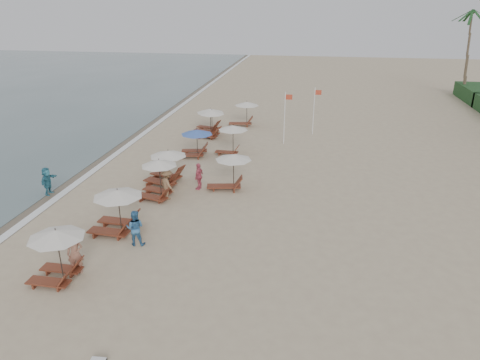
% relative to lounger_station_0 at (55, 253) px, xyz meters
% --- Properties ---
extents(ground, '(160.00, 160.00, 0.00)m').
position_rel_lounger_station_0_xyz_m(ground, '(6.51, 4.45, -1.29)').
color(ground, tan).
rests_on(ground, ground).
extents(wet_sand_band, '(3.20, 140.00, 0.01)m').
position_rel_lounger_station_0_xyz_m(wet_sand_band, '(-5.99, 14.45, -1.28)').
color(wet_sand_band, '#6B5E4C').
rests_on(wet_sand_band, ground).
extents(foam_line, '(0.50, 140.00, 0.02)m').
position_rel_lounger_station_0_xyz_m(foam_line, '(-4.69, 14.45, -1.27)').
color(foam_line, white).
rests_on(foam_line, ground).
extents(lounger_station_0, '(2.45, 2.28, 2.38)m').
position_rel_lounger_station_0_xyz_m(lounger_station_0, '(0.00, 0.00, 0.00)').
color(lounger_station_0, brown).
rests_on(lounger_station_0, ground).
extents(lounger_station_1, '(2.76, 2.44, 2.29)m').
position_rel_lounger_station_0_xyz_m(lounger_station_1, '(0.57, 4.41, -0.13)').
color(lounger_station_1, brown).
rests_on(lounger_station_1, ground).
extents(lounger_station_2, '(2.48, 2.19, 2.37)m').
position_rel_lounger_station_0_xyz_m(lounger_station_2, '(1.18, 8.76, -0.13)').
color(lounger_station_2, brown).
rests_on(lounger_station_2, ground).
extents(lounger_station_3, '(2.81, 2.69, 2.16)m').
position_rel_lounger_station_0_xyz_m(lounger_station_3, '(0.88, 11.10, -0.26)').
color(lounger_station_3, brown).
rests_on(lounger_station_3, ground).
extents(lounger_station_4, '(2.64, 2.36, 2.05)m').
position_rel_lounger_station_0_xyz_m(lounger_station_4, '(1.34, 16.55, -0.20)').
color(lounger_station_4, brown).
rests_on(lounger_station_4, ground).
extents(lounger_station_5, '(2.45, 2.21, 2.36)m').
position_rel_lounger_station_0_xyz_m(lounger_station_5, '(1.31, 21.67, -0.07)').
color(lounger_station_5, brown).
rests_on(lounger_station_5, ground).
extents(lounger_station_6, '(2.74, 2.39, 2.11)m').
position_rel_lounger_station_0_xyz_m(lounger_station_6, '(0.78, 23.19, -0.21)').
color(lounger_station_6, brown).
rests_on(lounger_station_6, ground).
extents(inland_station_0, '(2.81, 2.24, 2.22)m').
position_rel_lounger_station_0_xyz_m(inland_station_0, '(5.10, 10.73, 0.03)').
color(inland_station_0, brown).
rests_on(inland_station_0, ground).
extents(inland_station_1, '(2.50, 2.24, 2.22)m').
position_rel_lounger_station_0_xyz_m(inland_station_1, '(3.94, 17.45, 0.21)').
color(inland_station_1, brown).
rests_on(inland_station_1, ground).
extents(inland_station_2, '(2.83, 2.24, 2.22)m').
position_rel_lounger_station_0_xyz_m(inland_station_2, '(3.54, 25.85, 0.01)').
color(inland_station_2, brown).
rests_on(inland_station_2, ground).
extents(beachgoer_near, '(0.77, 0.61, 1.85)m').
position_rel_lounger_station_0_xyz_m(beachgoer_near, '(0.44, 0.70, -0.36)').
color(beachgoer_near, '#AA735C').
rests_on(beachgoer_near, ground).
extents(beachgoer_mid_a, '(0.94, 0.77, 1.76)m').
position_rel_lounger_station_0_xyz_m(beachgoer_mid_a, '(2.03, 3.35, -0.40)').
color(beachgoer_mid_a, teal).
rests_on(beachgoer_mid_a, ground).
extents(beachgoer_mid_b, '(1.35, 1.29, 1.84)m').
position_rel_lounger_station_0_xyz_m(beachgoer_mid_b, '(1.83, 8.71, -0.37)').
color(beachgoer_mid_b, '#856343').
rests_on(beachgoer_mid_b, ground).
extents(beachgoer_far_a, '(0.58, 1.05, 1.70)m').
position_rel_lounger_station_0_xyz_m(beachgoer_far_a, '(3.28, 10.45, -0.44)').
color(beachgoer_far_a, '#C74F65').
rests_on(beachgoer_far_a, ground).
extents(waterline_walker, '(0.59, 1.60, 1.70)m').
position_rel_lounger_station_0_xyz_m(waterline_walker, '(-5.43, 8.16, -0.43)').
color(waterline_walker, teal).
rests_on(waterline_walker, ground).
extents(flag_pole_near, '(0.59, 0.08, 4.23)m').
position_rel_lounger_station_0_xyz_m(flag_pole_near, '(7.71, 20.82, 1.07)').
color(flag_pole_near, silver).
rests_on(flag_pole_near, ground).
extents(flag_pole_far, '(0.60, 0.08, 4.05)m').
position_rel_lounger_station_0_xyz_m(flag_pole_far, '(9.96, 24.07, 0.98)').
color(flag_pole_far, silver).
rests_on(flag_pole_far, ground).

